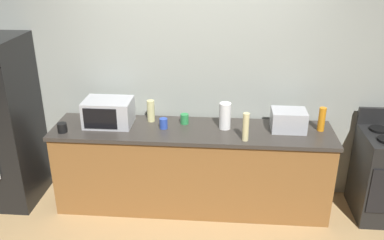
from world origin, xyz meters
name	(u,v)px	position (x,y,z in m)	size (l,w,h in m)	color
ground_plane	(189,227)	(0.00, 0.00, 0.00)	(8.00, 8.00, 0.00)	tan
back_wall	(195,74)	(0.00, 0.81, 1.35)	(6.40, 0.10, 2.70)	#9EA399
counter_run	(192,168)	(0.00, 0.40, 0.45)	(2.84, 0.64, 0.90)	brown
microwave	(108,112)	(-0.86, 0.45, 1.04)	(0.48, 0.35, 0.27)	#B7BABF
toaster_oven	(288,120)	(0.96, 0.46, 1.01)	(0.34, 0.26, 0.21)	#B7BABF
paper_towel_roll	(225,116)	(0.33, 0.45, 1.04)	(0.12, 0.12, 0.27)	white
bottle_vinegar	(151,111)	(-0.45, 0.57, 1.01)	(0.08, 0.08, 0.23)	beige
bottle_hand_soap	(246,127)	(0.52, 0.19, 1.04)	(0.06, 0.06, 0.28)	beige
bottle_dish_soap	(322,119)	(1.29, 0.47, 1.02)	(0.07, 0.07, 0.24)	orange
mug_blue	(164,123)	(-0.29, 0.40, 0.95)	(0.08, 0.08, 0.11)	#2D4CB2
mug_green	(185,119)	(-0.09, 0.53, 0.95)	(0.08, 0.08, 0.10)	#2D8C47
mug_black	(62,128)	(-1.28, 0.22, 0.95)	(0.09, 0.09, 0.10)	black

